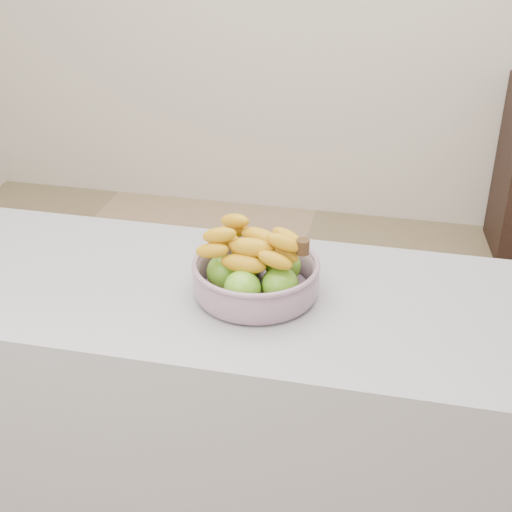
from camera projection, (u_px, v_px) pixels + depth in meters
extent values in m
plane|color=#987C5D|center=(230.00, 449.00, 2.47)|extent=(4.00, 4.00, 0.00)
cube|color=gray|center=(190.00, 428.00, 1.91)|extent=(2.00, 0.60, 0.90)
cylinder|color=#909BAD|center=(256.00, 291.00, 1.65)|extent=(0.25, 0.25, 0.01)
torus|color=#909BAD|center=(256.00, 264.00, 1.62)|extent=(0.29, 0.29, 0.01)
sphere|color=#5AA21C|center=(242.00, 289.00, 1.57)|extent=(0.08, 0.08, 0.08)
sphere|color=#5AA21C|center=(280.00, 285.00, 1.59)|extent=(0.08, 0.08, 0.08)
sphere|color=#5AA21C|center=(283.00, 266.00, 1.66)|extent=(0.08, 0.08, 0.08)
sphere|color=#5AA21C|center=(250.00, 259.00, 1.69)|extent=(0.08, 0.08, 0.08)
sphere|color=#5AA21C|center=(225.00, 272.00, 1.64)|extent=(0.08, 0.08, 0.08)
ellipsoid|color=orange|center=(243.00, 264.00, 1.57)|extent=(0.19, 0.06, 0.04)
ellipsoid|color=orange|center=(252.00, 255.00, 1.61)|extent=(0.19, 0.08, 0.04)
ellipsoid|color=orange|center=(261.00, 246.00, 1.65)|extent=(0.19, 0.10, 0.04)
ellipsoid|color=orange|center=(251.00, 247.00, 1.57)|extent=(0.19, 0.05, 0.04)
ellipsoid|color=orange|center=(261.00, 238.00, 1.61)|extent=(0.19, 0.11, 0.04)
cylinder|color=#382312|center=(303.00, 247.00, 1.55)|extent=(0.03, 0.03, 0.03)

